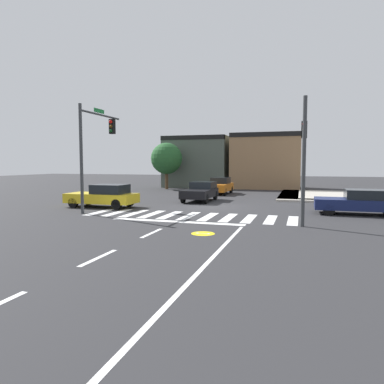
# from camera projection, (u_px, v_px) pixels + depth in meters

# --- Properties ---
(ground_plane) EXTENTS (120.00, 120.00, 0.00)m
(ground_plane) POSITION_uv_depth(u_px,v_px,m) (209.00, 206.00, 23.62)
(ground_plane) COLOR #2B2B2D
(crosswalk_near) EXTENTS (11.42, 3.06, 0.01)m
(crosswalk_near) POSITION_uv_depth(u_px,v_px,m) (189.00, 216.00, 19.34)
(crosswalk_near) COLOR silver
(crosswalk_near) RESTS_ON ground_plane
(lane_markings) EXTENTS (6.80, 24.25, 0.01)m
(lane_markings) POSITION_uv_depth(u_px,v_px,m) (141.00, 254.00, 11.18)
(lane_markings) COLOR white
(lane_markings) RESTS_ON ground_plane
(bike_detector_marking) EXTENTS (0.97, 0.97, 0.01)m
(bike_detector_marking) POSITION_uv_depth(u_px,v_px,m) (203.00, 234.00, 14.47)
(bike_detector_marking) COLOR yellow
(bike_detector_marking) RESTS_ON ground_plane
(curb_corner_northeast) EXTENTS (10.00, 10.60, 0.15)m
(curb_corner_northeast) POSITION_uv_depth(u_px,v_px,m) (334.00, 196.00, 30.08)
(curb_corner_northeast) COLOR #B2AA9E
(curb_corner_northeast) RESTS_ON ground_plane
(storefront_row) EXTENTS (15.68, 6.84, 6.20)m
(storefront_row) POSITION_uv_depth(u_px,v_px,m) (230.00, 161.00, 42.31)
(storefront_row) COLOR #4C564C
(storefront_row) RESTS_ON ground_plane
(traffic_signal_southeast) EXTENTS (0.32, 5.99, 5.83)m
(traffic_signal_southeast) POSITION_uv_depth(u_px,v_px,m) (304.00, 139.00, 17.81)
(traffic_signal_southeast) COLOR #383A3D
(traffic_signal_southeast) RESTS_ON ground_plane
(traffic_signal_southwest) EXTENTS (0.32, 4.43, 6.19)m
(traffic_signal_southwest) POSITION_uv_depth(u_px,v_px,m) (96.00, 140.00, 21.33)
(traffic_signal_southwest) COLOR #383A3D
(traffic_signal_southwest) RESTS_ON ground_plane
(car_navy) EXTENTS (4.60, 1.92, 1.41)m
(car_navy) POSITION_uv_depth(u_px,v_px,m) (360.00, 202.00, 19.78)
(car_navy) COLOR #141E4C
(car_navy) RESTS_ON ground_plane
(car_orange) EXTENTS (1.79, 4.28, 1.54)m
(car_orange) POSITION_uv_depth(u_px,v_px,m) (220.00, 186.00, 33.22)
(car_orange) COLOR orange
(car_orange) RESTS_ON ground_plane
(car_yellow) EXTENTS (4.58, 1.92, 1.50)m
(car_yellow) POSITION_uv_depth(u_px,v_px,m) (104.00, 196.00, 23.09)
(car_yellow) COLOR gold
(car_yellow) RESTS_ON ground_plane
(car_black) EXTENTS (1.92, 4.19, 1.43)m
(car_black) POSITION_uv_depth(u_px,v_px,m) (201.00, 191.00, 26.99)
(car_black) COLOR black
(car_black) RESTS_ON ground_plane
(roadside_tree) EXTENTS (3.45, 3.45, 5.13)m
(roadside_tree) POSITION_uv_depth(u_px,v_px,m) (167.00, 159.00, 39.19)
(roadside_tree) COLOR #4C3823
(roadside_tree) RESTS_ON ground_plane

